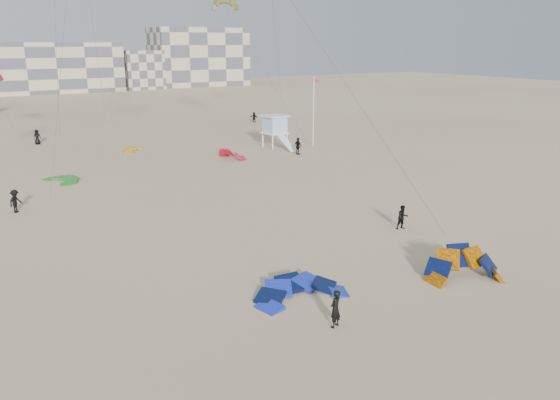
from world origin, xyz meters
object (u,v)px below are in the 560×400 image
lifeguard_tower_near (275,132)px  kite_ground_blue (300,296)px  kitesurfer_main (335,309)px  kite_ground_orange (464,279)px

lifeguard_tower_near → kite_ground_blue: bearing=-123.4°
kitesurfer_main → lifeguard_tower_near: size_ratio=0.32×
kite_ground_blue → lifeguard_tower_near: bearing=65.4°
kite_ground_orange → kitesurfer_main: 8.76m
kite_ground_orange → kitesurfer_main: bearing=-155.5°
kite_ground_orange → lifeguard_tower_near: size_ratio=0.78×
lifeguard_tower_near → kitesurfer_main: bearing=-121.7°
kite_ground_blue → kite_ground_orange: kite_ground_orange is taller
kite_ground_blue → lifeguard_tower_near: size_ratio=0.86×
kite_ground_orange → kitesurfer_main: kite_ground_orange is taller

